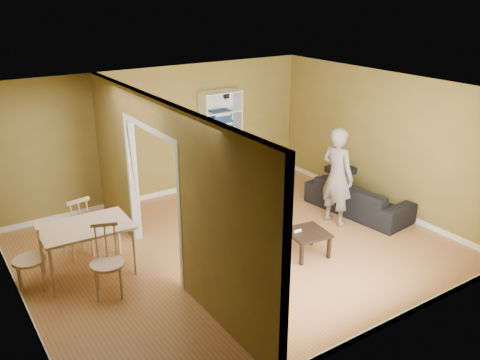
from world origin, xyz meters
The scene contains 15 objects.
room_shell centered at (0.00, 0.00, 1.30)m, with size 6.50×6.50×6.50m.
partition centered at (-1.20, 0.00, 1.30)m, with size 0.22×5.50×2.60m, color olive, non-canonical shape.
wall_speaker centered at (1.50, 2.69, 1.90)m, with size 0.10×0.10×0.10m, color black.
sofa centered at (2.70, -0.04, 0.39)m, with size 0.87×2.04×0.78m, color black.
person centered at (2.03, -0.13, 1.04)m, with size 0.59×0.76×2.08m, color slate.
bookshelf centered at (1.28, 2.61, 1.02)m, with size 0.86×0.38×2.04m.
paper_box_navy_a centered at (1.31, 2.56, 0.53)m, with size 0.39×0.25×0.20m, color navy.
paper_box_navy_b centered at (1.30, 2.56, 1.33)m, with size 0.41×0.27×0.21m, color #192248.
paper_box_navy_c centered at (1.26, 2.56, 1.55)m, with size 0.41×0.27×0.21m, color navy.
coffee_table centered at (0.84, -0.76, 0.34)m, with size 0.60×0.60×0.40m.
game_controller centered at (0.71, -0.67, 0.41)m, with size 0.13×0.04×0.03m, color white.
dining_table centered at (-2.23, 0.56, 0.71)m, with size 1.27×0.85×0.79m.
chair_left centered at (-3.04, 0.61, 0.49)m, with size 0.45×0.45×0.98m, color tan, non-canonical shape.
chair_near centered at (-2.17, -0.12, 0.51)m, with size 0.47×0.47×1.01m, color #D3BC7A, non-canonical shape.
chair_far centered at (-2.20, 1.20, 0.51)m, with size 0.47×0.47×1.03m, color tan, non-canonical shape.
Camera 1 is at (-3.99, -6.15, 4.00)m, focal length 38.00 mm.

